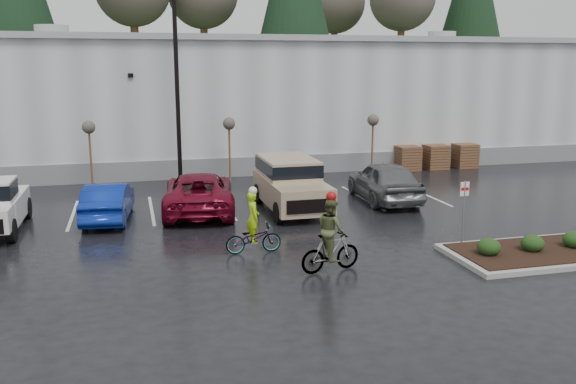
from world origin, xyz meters
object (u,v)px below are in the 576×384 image
object	(u,v)px
pallet_stack_b	(435,157)
pallet_stack_c	(464,156)
car_red	(199,192)
cyclist_hivis	(253,232)
cyclist_olive	(331,243)
car_grey	(384,181)
sapling_east	(373,123)
pallet_stack_a	(407,158)
car_blue	(108,201)
fire_lane_sign	(464,206)
lamppost	(176,65)
sapling_mid	(229,127)
sapling_west	(89,131)
suv_tan	(292,185)

from	to	relation	value
pallet_stack_b	pallet_stack_c	world-z (taller)	same
car_red	pallet_stack_b	bearing A→B (deg)	-147.25
cyclist_hivis	cyclist_olive	size ratio (longest dim) A/B	0.91
car_grey	sapling_east	bearing A→B (deg)	-104.13
sapling_east	cyclist_hivis	bearing A→B (deg)	-126.96
pallet_stack_a	car_blue	bearing A→B (deg)	-155.28
sapling_east	cyclist_hivis	xyz separation A→B (m)	(-8.65, -11.50, -2.07)
pallet_stack_a	car_grey	size ratio (longest dim) A/B	0.27
pallet_stack_b	pallet_stack_c	xyz separation A→B (m)	(1.80, 0.00, 0.00)
pallet_stack_c	fire_lane_sign	size ratio (longest dim) A/B	0.61
lamppost	car_red	bearing A→B (deg)	-86.14
sapling_mid	pallet_stack_a	size ratio (longest dim) A/B	2.37
sapling_mid	sapling_west	bearing A→B (deg)	180.00
lamppost	pallet_stack_c	distance (m)	16.89
car_blue	car_grey	distance (m)	11.33
pallet_stack_b	cyclist_olive	world-z (taller)	cyclist_olive
lamppost	pallet_stack_a	world-z (taller)	lamppost
fire_lane_sign	sapling_mid	bearing A→B (deg)	112.49
suv_tan	pallet_stack_c	bearing A→B (deg)	31.70
pallet_stack_b	cyclist_hivis	bearing A→B (deg)	-135.80
cyclist_hivis	pallet_stack_b	bearing A→B (deg)	-46.52
lamppost	pallet_stack_c	bearing A→B (deg)	7.13
sapling_east	pallet_stack_b	size ratio (longest dim) A/B	2.37
fire_lane_sign	cyclist_olive	world-z (taller)	cyclist_olive
pallet_stack_c	cyclist_hivis	xyz separation A→B (m)	(-14.65, -12.50, -0.02)
lamppost	car_grey	bearing A→B (deg)	-30.00
pallet_stack_a	car_blue	distance (m)	17.18
sapling_west	suv_tan	distance (m)	10.36
suv_tan	car_red	bearing A→B (deg)	168.79
fire_lane_sign	suv_tan	xyz separation A→B (m)	(-3.88, 6.34, -0.38)
sapling_west	pallet_stack_a	world-z (taller)	sapling_west
pallet_stack_b	car_blue	size ratio (longest dim) A/B	0.31
pallet_stack_a	pallet_stack_c	bearing A→B (deg)	0.00
car_grey	cyclist_olive	size ratio (longest dim) A/B	2.19
lamppost	car_grey	distance (m)	10.63
sapling_east	fire_lane_sign	world-z (taller)	sapling_east
pallet_stack_a	cyclist_hivis	size ratio (longest dim) A/B	0.64
car_blue	sapling_east	bearing A→B (deg)	-148.96
pallet_stack_b	fire_lane_sign	bearing A→B (deg)	-114.88
pallet_stack_c	car_blue	xyz separation A→B (m)	(-19.11, -7.19, 0.04)
pallet_stack_a	car_red	xyz separation A→B (m)	(-12.18, -6.75, 0.11)
car_blue	car_grey	bearing A→B (deg)	-171.96
sapling_east	car_grey	xyz separation A→B (m)	(-1.79, -5.74, -1.87)
fire_lane_sign	lamppost	bearing A→B (deg)	123.46
sapling_mid	sapling_east	distance (m)	7.50
sapling_mid	cyclist_hivis	size ratio (longest dim) A/B	1.52
pallet_stack_b	cyclist_hivis	size ratio (longest dim) A/B	0.64
sapling_west	pallet_stack_b	xyz separation A→B (m)	(18.20, 1.00, -2.05)
lamppost	cyclist_hivis	size ratio (longest dim) A/B	4.39
car_blue	fire_lane_sign	bearing A→B (deg)	154.54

